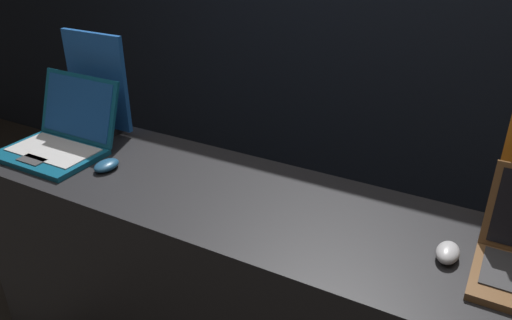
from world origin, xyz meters
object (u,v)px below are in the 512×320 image
object	(u,v)px
mouse_front	(106,165)
promo_stand_front	(98,86)
laptop_front	(61,136)
mouse_back	(448,253)

from	to	relation	value
mouse_front	promo_stand_front	size ratio (longest dim) A/B	0.25
laptop_front	mouse_back	xyz separation A→B (m)	(1.43, 0.02, -0.04)
laptop_front	promo_stand_front	distance (m)	0.26
promo_stand_front	mouse_front	bearing A→B (deg)	-44.82
laptop_front	mouse_back	bearing A→B (deg)	0.67
mouse_back	promo_stand_front	bearing A→B (deg)	171.88
laptop_front	mouse_back	size ratio (longest dim) A/B	3.81
promo_stand_front	laptop_front	bearing A→B (deg)	-90.00
mouse_front	laptop_front	bearing A→B (deg)	171.44
mouse_front	mouse_back	distance (m)	1.17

